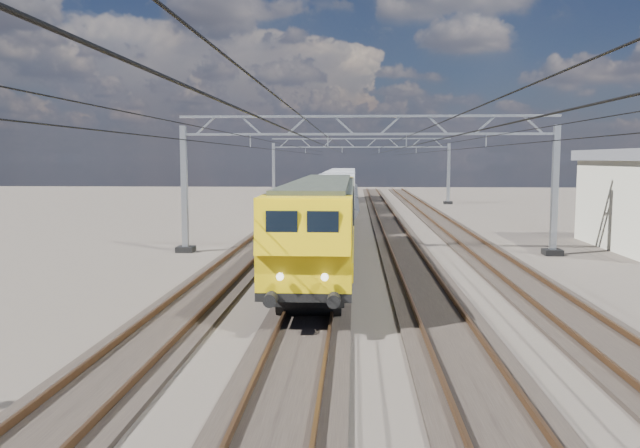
# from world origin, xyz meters

# --- Properties ---
(ground) EXTENTS (160.00, 160.00, 0.00)m
(ground) POSITION_xyz_m (0.00, 0.00, 0.00)
(ground) COLOR #2A241F
(ground) RESTS_ON ground
(track_outer_west) EXTENTS (2.60, 140.00, 0.30)m
(track_outer_west) POSITION_xyz_m (-6.00, 0.00, 0.07)
(track_outer_west) COLOR black
(track_outer_west) RESTS_ON ground
(track_loco) EXTENTS (2.60, 140.00, 0.30)m
(track_loco) POSITION_xyz_m (-2.00, 0.00, 0.07)
(track_loco) COLOR black
(track_loco) RESTS_ON ground
(track_inner_east) EXTENTS (2.60, 140.00, 0.30)m
(track_inner_east) POSITION_xyz_m (2.00, 0.00, 0.07)
(track_inner_east) COLOR black
(track_inner_east) RESTS_ON ground
(track_outer_east) EXTENTS (2.60, 140.00, 0.30)m
(track_outer_east) POSITION_xyz_m (6.00, 0.00, 0.07)
(track_outer_east) COLOR black
(track_outer_east) RESTS_ON ground
(catenary_gantry_mid) EXTENTS (19.90, 0.90, 7.11)m
(catenary_gantry_mid) POSITION_xyz_m (0.00, 4.00, 3.91)
(catenary_gantry_mid) COLOR #979EA5
(catenary_gantry_mid) RESTS_ON ground
(catenary_gantry_far) EXTENTS (19.90, 0.90, 7.11)m
(catenary_gantry_far) POSITION_xyz_m (0.00, 40.00, 3.91)
(catenary_gantry_far) COLOR #979EA5
(catenary_gantry_far) RESTS_ON ground
(overhead_wires) EXTENTS (12.03, 140.00, 0.53)m
(overhead_wires) POSITION_xyz_m (0.00, 8.00, 5.75)
(overhead_wires) COLOR black
(overhead_wires) RESTS_ON ground
(locomotive) EXTENTS (2.76, 21.10, 3.62)m
(locomotive) POSITION_xyz_m (-2.00, -1.51, 2.33)
(locomotive) COLOR black
(locomotive) RESTS_ON ground
(hopper_wagon_lead) EXTENTS (3.38, 13.00, 3.25)m
(hopper_wagon_lead) POSITION_xyz_m (-2.00, 16.19, 2.23)
(hopper_wagon_lead) COLOR black
(hopper_wagon_lead) RESTS_ON ground
(hopper_wagon_mid) EXTENTS (3.38, 13.00, 3.25)m
(hopper_wagon_mid) POSITION_xyz_m (-2.00, 30.39, 2.23)
(hopper_wagon_mid) COLOR black
(hopper_wagon_mid) RESTS_ON ground
(hopper_wagon_third) EXTENTS (3.38, 13.00, 3.25)m
(hopper_wagon_third) POSITION_xyz_m (-2.00, 44.59, 2.23)
(hopper_wagon_third) COLOR black
(hopper_wagon_third) RESTS_ON ground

